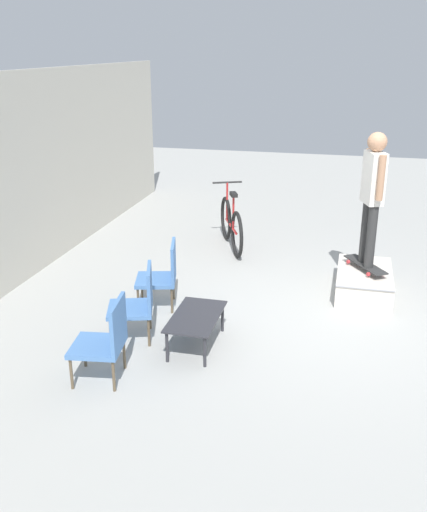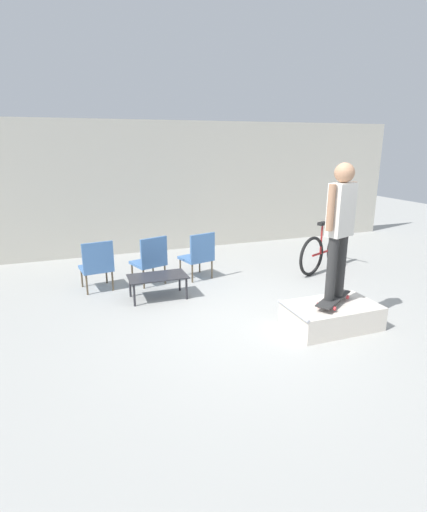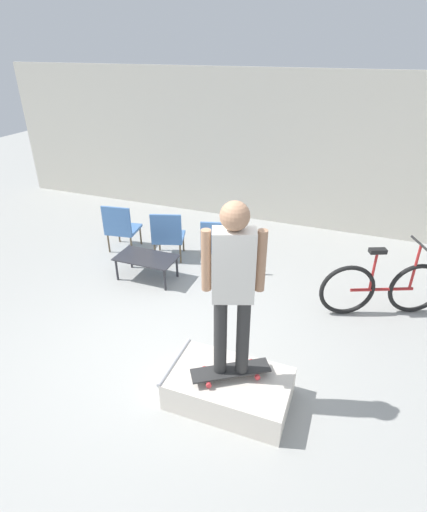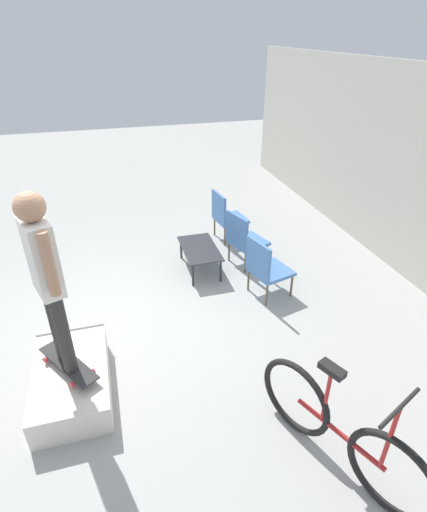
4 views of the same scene
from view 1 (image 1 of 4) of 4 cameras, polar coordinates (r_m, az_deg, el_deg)
The scene contains 10 objects.
ground_plane at distance 7.55m, azimuth 11.08°, elevation -6.14°, with size 24.00×24.00×0.00m, color #A8A8A3.
house_wall_back at distance 8.42m, azimuth -20.22°, elevation 6.61°, with size 12.00×0.06×3.00m.
skate_ramp_box at distance 8.37m, azimuth 14.81°, elevation -2.49°, with size 1.29×0.76×0.36m.
skateboard_on_ramp at distance 8.29m, azimuth 14.93°, elevation -0.85°, with size 0.80×0.61×0.07m.
person_skater at distance 7.97m, azimuth 15.64°, elevation 6.57°, with size 0.54×0.32×1.83m.
coffee_table at distance 6.62m, azimuth -1.76°, elevation -6.31°, with size 0.96×0.53×0.39m.
patio_chair_left at distance 6.03m, azimuth -10.72°, elevation -8.09°, with size 0.59×0.59×0.90m.
patio_chair_center at distance 6.80m, azimuth -7.55°, elevation -4.50°, with size 0.65×0.65×0.90m.
patio_chair_right at distance 7.59m, azimuth -5.08°, elevation -1.71°, with size 0.63×0.63×0.90m.
bicycle at distance 9.85m, azimuth 1.78°, elevation 3.14°, with size 1.62×0.77×1.08m.
Camera 1 is at (-6.78, -0.18, 3.31)m, focal length 40.00 mm.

